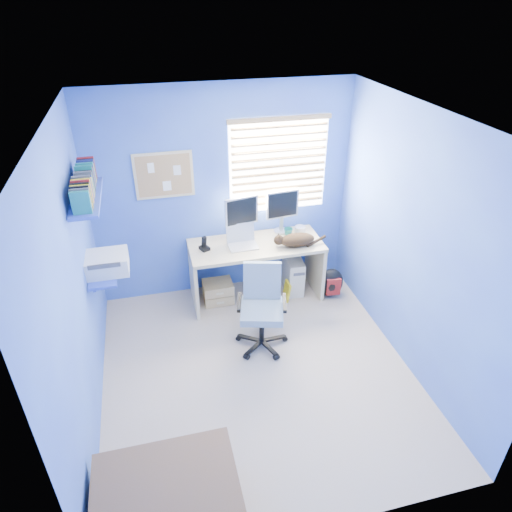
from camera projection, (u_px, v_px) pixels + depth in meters
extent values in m
cube|color=tan|center=(257.00, 371.00, 4.58)|extent=(3.00, 3.20, 0.00)
cube|color=white|center=(258.00, 119.00, 3.29)|extent=(3.00, 3.20, 0.00)
cube|color=blue|center=(224.00, 194.00, 5.27)|extent=(3.00, 0.01, 2.50)
cube|color=blue|center=(326.00, 410.00, 2.60)|extent=(3.00, 0.01, 2.50)
cube|color=blue|center=(75.00, 290.00, 3.62)|extent=(0.01, 3.20, 2.50)
cube|color=blue|center=(413.00, 245.00, 4.25)|extent=(0.01, 3.20, 2.50)
cube|color=#C5B58B|center=(256.00, 271.00, 5.49)|extent=(1.55, 0.65, 0.74)
cube|color=silver|center=(243.00, 238.00, 5.19)|extent=(0.33, 0.27, 0.22)
cube|color=silver|center=(241.00, 218.00, 5.27)|extent=(0.42, 0.20, 0.54)
cube|color=silver|center=(282.00, 211.00, 5.43)|extent=(0.41, 0.16, 0.54)
cube|color=black|center=(204.00, 243.00, 5.14)|extent=(0.13, 0.14, 0.17)
imported|color=#167166|center=(288.00, 232.00, 5.45)|extent=(0.10, 0.09, 0.10)
cylinder|color=silver|center=(300.00, 229.00, 5.55)|extent=(0.13, 0.13, 0.07)
ellipsoid|color=black|center=(297.00, 240.00, 5.24)|extent=(0.43, 0.26, 0.15)
cube|color=beige|center=(293.00, 274.00, 5.70)|extent=(0.22, 0.45, 0.45)
cube|color=tan|center=(218.00, 292.00, 5.53)|extent=(0.35, 0.28, 0.27)
cube|color=yellow|center=(287.00, 291.00, 5.56)|extent=(0.03, 0.17, 0.24)
ellipsoid|color=black|center=(331.00, 282.00, 5.60)|extent=(0.35, 0.28, 0.37)
cube|color=brown|center=(168.00, 504.00, 3.18)|extent=(0.94, 0.67, 0.45)
cylinder|color=black|center=(262.00, 343.00, 4.89)|extent=(0.64, 0.64, 0.06)
cylinder|color=black|center=(262.00, 328.00, 4.79)|extent=(0.06, 0.06, 0.36)
cube|color=#8BAAC0|center=(262.00, 311.00, 4.67)|extent=(0.52, 0.52, 0.08)
cube|color=#8BAAC0|center=(262.00, 280.00, 4.72)|extent=(0.39, 0.16, 0.41)
cube|color=white|center=(278.00, 165.00, 5.24)|extent=(1.15, 0.01, 1.10)
cube|color=#A88453|center=(279.00, 166.00, 5.21)|extent=(1.10, 0.03, 1.00)
cube|color=#C5B58B|center=(164.00, 175.00, 4.96)|extent=(0.64, 0.02, 0.52)
cube|color=tan|center=(164.00, 176.00, 4.95)|extent=(0.58, 0.01, 0.46)
cube|color=blue|center=(103.00, 273.00, 4.44)|extent=(0.26, 0.55, 0.03)
cube|color=silver|center=(106.00, 263.00, 4.40)|extent=(0.42, 0.34, 0.18)
cube|color=blue|center=(87.00, 197.00, 4.03)|extent=(0.24, 0.90, 0.03)
cube|color=navy|center=(83.00, 184.00, 3.96)|extent=(0.15, 0.80, 0.22)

